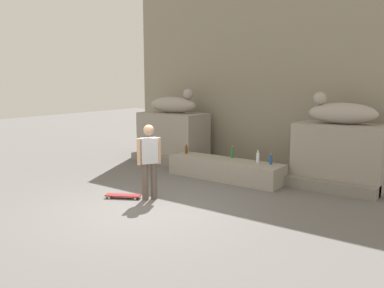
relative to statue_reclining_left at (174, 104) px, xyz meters
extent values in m
plane|color=#605E5B|center=(2.62, -4.11, -1.84)|extent=(40.00, 40.00, 0.00)
cube|color=gray|center=(2.62, 1.25, 1.57)|extent=(9.56, 0.60, 6.82)
cube|color=gray|center=(-0.04, -0.01, -1.06)|extent=(2.12, 1.18, 1.55)
cube|color=gray|center=(5.28, -0.01, -1.06)|extent=(2.12, 1.18, 1.55)
ellipsoid|color=#9F978D|center=(-0.04, -0.01, -0.02)|extent=(1.67, 0.83, 0.52)
sphere|color=#9F978D|center=(0.51, 0.09, 0.33)|extent=(0.32, 0.32, 0.32)
ellipsoid|color=#9F978D|center=(5.28, -0.01, -0.02)|extent=(1.68, 0.88, 0.52)
sphere|color=#9F978D|center=(4.74, -0.12, 0.33)|extent=(0.32, 0.32, 0.32)
cube|color=gray|center=(2.62, -1.09, -1.58)|extent=(3.18, 0.84, 0.53)
cylinder|color=brown|center=(2.30, -3.56, -1.43)|extent=(0.14, 0.14, 0.82)
cylinder|color=brown|center=(2.19, -3.73, -1.43)|extent=(0.14, 0.14, 0.82)
cube|color=silver|center=(2.24, -3.64, -0.74)|extent=(0.36, 0.41, 0.56)
sphere|color=tan|center=(2.24, -3.64, -0.28)|extent=(0.23, 0.23, 0.23)
cylinder|color=tan|center=(2.36, -3.45, -0.75)|extent=(0.09, 0.09, 0.58)
cylinder|color=tan|center=(2.13, -3.83, -0.75)|extent=(0.09, 0.09, 0.58)
cube|color=maroon|center=(1.71, -3.95, -1.77)|extent=(0.80, 0.56, 0.02)
cylinder|color=white|center=(1.48, -4.15, -1.81)|extent=(0.06, 0.05, 0.06)
cylinder|color=white|center=(1.42, -4.03, -1.81)|extent=(0.06, 0.05, 0.06)
cylinder|color=white|center=(2.01, -3.86, -1.81)|extent=(0.06, 0.05, 0.06)
cylinder|color=white|center=(1.94, -3.74, -1.81)|extent=(0.06, 0.05, 0.06)
cylinder|color=#194C99|center=(3.85, -0.91, -1.21)|extent=(0.07, 0.07, 0.20)
cylinder|color=#194C99|center=(3.85, -0.91, -1.08)|extent=(0.03, 0.03, 0.06)
cylinder|color=yellow|center=(3.85, -0.91, -1.05)|extent=(0.04, 0.04, 0.01)
cylinder|color=#1E722D|center=(2.64, -0.77, -1.19)|extent=(0.07, 0.07, 0.26)
cylinder|color=#1E722D|center=(2.64, -0.77, -1.03)|extent=(0.03, 0.03, 0.06)
cylinder|color=yellow|center=(2.64, -0.77, -0.99)|extent=(0.04, 0.04, 0.01)
cylinder|color=silver|center=(3.51, -0.95, -1.18)|extent=(0.08, 0.08, 0.26)
cylinder|color=silver|center=(3.51, -0.95, -1.02)|extent=(0.04, 0.04, 0.06)
cylinder|color=yellow|center=(3.51, -0.95, -0.99)|extent=(0.04, 0.04, 0.01)
cylinder|color=#593314|center=(1.24, -0.98, -1.21)|extent=(0.08, 0.08, 0.21)
cylinder|color=#593314|center=(1.24, -0.98, -1.08)|extent=(0.03, 0.03, 0.06)
cylinder|color=yellow|center=(1.24, -0.98, -1.04)|extent=(0.04, 0.04, 0.01)
cube|color=gray|center=(2.62, -0.62, -1.71)|extent=(7.44, 0.50, 0.27)
camera|label=1|loc=(8.17, -10.08, 0.84)|focal=37.96mm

